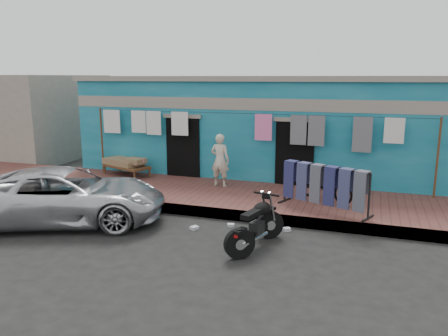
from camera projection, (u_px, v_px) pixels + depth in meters
ground at (193, 241)px, 9.04m from camera, size 80.00×80.00×0.00m
sidewalk at (236, 198)px, 11.80m from camera, size 28.00×3.00×0.25m
curb at (218, 213)px, 10.45m from camera, size 28.00×0.10×0.25m
building at (270, 125)px, 15.17m from camera, size 12.20×5.20×3.36m
neighbor_left at (19, 116)px, 18.66m from camera, size 6.00×5.00×3.40m
clothesline at (241, 130)px, 12.69m from camera, size 10.06×0.06×2.10m
car at (65, 195)px, 10.08m from camera, size 5.12×3.75×1.31m
seated_person at (220, 160)px, 12.44m from camera, size 0.56×0.39×1.51m
bicycle at (326, 181)px, 11.01m from camera, size 1.62×1.24×1.00m
motorcycle at (256, 223)px, 8.58m from camera, size 1.27×1.83×1.02m
charpoy at (127, 167)px, 13.86m from camera, size 2.19×1.89×0.56m
jeans_rack at (324, 187)px, 10.23m from camera, size 2.62×2.07×1.10m
litter_a at (231, 225)px, 9.90m from camera, size 0.18×0.16×0.07m
litter_b at (287, 230)px, 9.60m from camera, size 0.20×0.19×0.08m
litter_c at (194, 228)px, 9.72m from camera, size 0.20×0.22×0.07m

